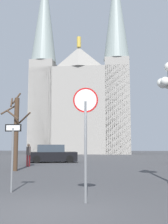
% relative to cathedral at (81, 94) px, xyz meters
% --- Properties ---
extents(ground_plane, '(120.00, 120.00, 0.00)m').
position_rel_cathedral_xyz_m(ground_plane, '(3.44, -39.91, -10.56)').
color(ground_plane, '#424244').
extents(cathedral, '(17.13, 10.67, 34.10)m').
position_rel_cathedral_xyz_m(cathedral, '(0.00, 0.00, 0.00)').
color(cathedral, gray).
rests_on(cathedral, ground).
extents(stop_sign, '(0.71, 0.08, 3.17)m').
position_rel_cathedral_xyz_m(stop_sign, '(4.31, -38.89, -8.38)').
color(stop_sign, slate).
rests_on(stop_sign, ground).
extents(one_way_arrow_sign, '(0.55, 0.07, 2.25)m').
position_rel_cathedral_xyz_m(one_way_arrow_sign, '(1.72, -37.53, -9.16)').
color(one_way_arrow_sign, slate).
rests_on(one_way_arrow_sign, ground).
extents(bare_tree, '(1.81, 1.51, 4.79)m').
position_rel_cathedral_xyz_m(bare_tree, '(-0.68, -30.60, -8.16)').
color(bare_tree, '#473323').
rests_on(bare_tree, ground).
extents(parked_car_near_black, '(4.46, 2.80, 1.55)m').
position_rel_cathedral_xyz_m(parked_car_near_black, '(-0.07, -22.89, -9.84)').
color(parked_car_near_black, black).
rests_on(parked_car_near_black, ground).
extents(pedestrian_walking, '(0.32, 0.32, 1.62)m').
position_rel_cathedral_xyz_m(pedestrian_walking, '(-0.85, -27.40, -9.58)').
color(pedestrian_walking, maroon).
rests_on(pedestrian_walking, ground).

